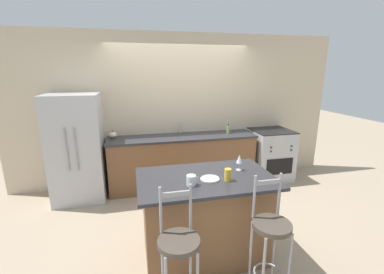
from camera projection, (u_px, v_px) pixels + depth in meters
name	position (u px, v px, depth m)	size (l,w,h in m)	color
ground_plane	(187.00, 193.00, 4.44)	(18.00, 18.00, 0.00)	tan
wall_back	(179.00, 110.00, 4.72)	(6.00, 0.07, 2.70)	beige
back_counter	(183.00, 161.00, 4.66)	(2.60, 0.65, 0.94)	brown
sink_faucet	(180.00, 126.00, 4.69)	(0.02, 0.13, 0.22)	#ADAFB5
kitchen_island	(205.00, 216.00, 2.86)	(1.46, 0.88, 0.95)	brown
refrigerator	(77.00, 148.00, 4.10)	(0.79, 0.76, 1.72)	#BCBCC1
oven_range	(270.00, 154.00, 4.97)	(0.72, 0.72, 0.96)	#B7B7BC
bar_stool_near	(179.00, 254.00, 2.09)	(0.35, 0.35, 1.16)	#99999E
bar_stool_far	(270.00, 237.00, 2.31)	(0.35, 0.35, 1.16)	#99999E
dinner_plate	(210.00, 179.00, 2.68)	(0.20, 0.20, 0.02)	beige
wine_glass	(239.00, 159.00, 2.90)	(0.07, 0.07, 0.18)	white
coffee_mug	(191.00, 180.00, 2.53)	(0.13, 0.09, 0.10)	white
tumbler_cup	(228.00, 175.00, 2.64)	(0.07, 0.07, 0.13)	gold
pumpkin_decoration	(113.00, 135.00, 4.39)	(0.13, 0.13, 0.13)	beige
soap_bottle	(228.00, 130.00, 4.69)	(0.06, 0.06, 0.18)	#89B260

